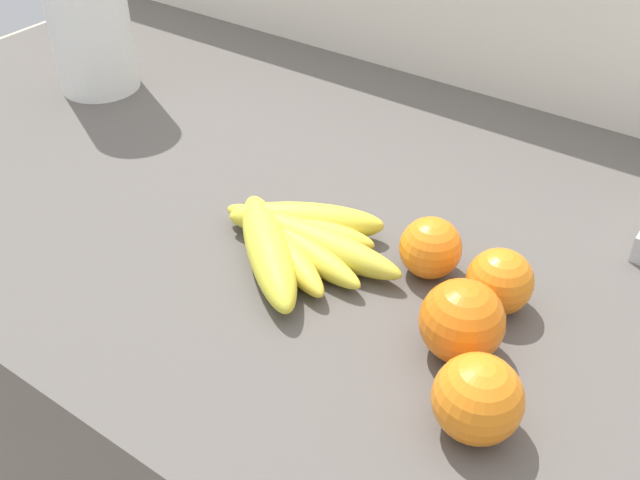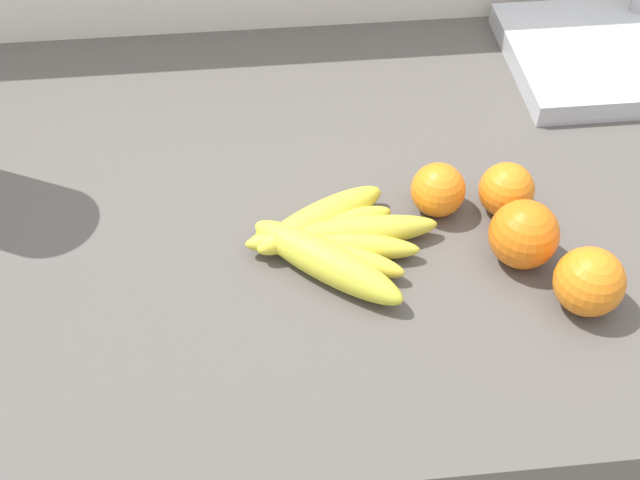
# 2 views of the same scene
# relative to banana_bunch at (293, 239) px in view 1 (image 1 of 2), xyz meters

# --- Properties ---
(wall_back) EXTENTS (2.09, 0.06, 1.30)m
(wall_back) POSITION_rel_banana_bunch_xyz_m (0.08, 0.50, -0.28)
(wall_back) COLOR silver
(wall_back) RESTS_ON ground
(banana_bunch) EXTENTS (0.22, 0.20, 0.04)m
(banana_bunch) POSITION_rel_banana_bunch_xyz_m (0.00, 0.00, 0.00)
(banana_bunch) COLOR gold
(banana_bunch) RESTS_ON counter
(orange_front) EXTENTS (0.08, 0.08, 0.08)m
(orange_front) POSITION_rel_banana_bunch_xyz_m (0.21, -0.03, 0.02)
(orange_front) COLOR orange
(orange_front) RESTS_ON counter
(orange_back_left) EXTENTS (0.06, 0.06, 0.06)m
(orange_back_left) POSITION_rel_banana_bunch_xyz_m (0.21, 0.05, 0.01)
(orange_back_left) COLOR orange
(orange_back_left) RESTS_ON counter
(orange_right) EXTENTS (0.06, 0.06, 0.06)m
(orange_right) POSITION_rel_banana_bunch_xyz_m (0.13, 0.06, 0.01)
(orange_right) COLOR orange
(orange_right) RESTS_ON counter
(orange_back_right) EXTENTS (0.07, 0.07, 0.07)m
(orange_back_right) POSITION_rel_banana_bunch_xyz_m (0.26, -0.10, 0.02)
(orange_back_right) COLOR orange
(orange_back_right) RESTS_ON counter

